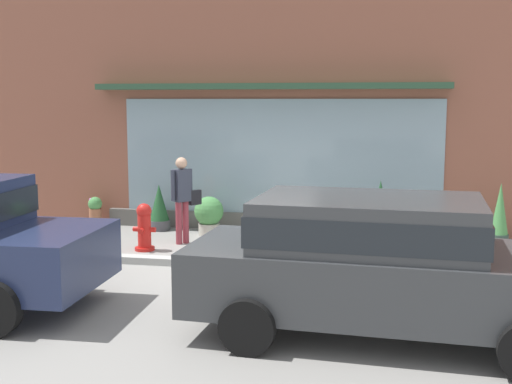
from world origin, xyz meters
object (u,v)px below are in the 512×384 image
(potted_plant_corner_tall, at_px, (380,212))
(potted_plant_near_hydrant, at_px, (159,208))
(potted_plant_window_right, at_px, (209,214))
(potted_plant_trailing_edge, at_px, (95,211))
(parked_car_dark_gray, at_px, (380,259))
(potted_plant_low_front, at_px, (266,222))
(pedestrian_with_handbag, at_px, (183,194))
(fire_hydrant, at_px, (144,227))
(potted_plant_by_entrance, at_px, (500,216))

(potted_plant_corner_tall, bearing_deg, potted_plant_near_hydrant, 177.10)
(potted_plant_window_right, xyz_separation_m, potted_plant_trailing_edge, (-2.63, 0.38, -0.08))
(parked_car_dark_gray, height_order, potted_plant_trailing_edge, parked_car_dark_gray)
(potted_plant_trailing_edge, relative_size, potted_plant_low_front, 1.10)
(pedestrian_with_handbag, bearing_deg, fire_hydrant, -178.08)
(potted_plant_near_hydrant, bearing_deg, potted_plant_low_front, -8.57)
(fire_hydrant, height_order, potted_plant_by_entrance, potted_plant_by_entrance)
(pedestrian_with_handbag, bearing_deg, potted_plant_window_right, 22.07)
(fire_hydrant, distance_m, potted_plant_window_right, 1.77)
(pedestrian_with_handbag, xyz_separation_m, potted_plant_near_hydrant, (-0.88, 1.16, -0.49))
(potted_plant_low_front, bearing_deg, pedestrian_with_handbag, -150.81)
(potted_plant_trailing_edge, distance_m, potted_plant_low_front, 3.84)
(pedestrian_with_handbag, bearing_deg, potted_plant_trailing_edge, 100.32)
(potted_plant_corner_tall, height_order, potted_plant_low_front, potted_plant_corner_tall)
(potted_plant_by_entrance, bearing_deg, fire_hydrant, -166.32)
(parked_car_dark_gray, height_order, potted_plant_near_hydrant, parked_car_dark_gray)
(pedestrian_with_handbag, distance_m, potted_plant_by_entrance, 5.90)
(potted_plant_near_hydrant, bearing_deg, potted_plant_window_right, -13.38)
(potted_plant_near_hydrant, xyz_separation_m, potted_plant_trailing_edge, (-1.48, 0.11, -0.12))
(potted_plant_window_right, bearing_deg, pedestrian_with_handbag, -106.41)
(potted_plant_low_front, bearing_deg, potted_plant_window_right, 176.19)
(fire_hydrant, height_order, potted_plant_trailing_edge, fire_hydrant)
(parked_car_dark_gray, height_order, potted_plant_window_right, parked_car_dark_gray)
(potted_plant_trailing_edge, bearing_deg, fire_hydrant, -46.71)
(fire_hydrant, relative_size, potted_plant_low_front, 1.47)
(parked_car_dark_gray, distance_m, potted_plant_window_right, 6.27)
(potted_plant_by_entrance, xyz_separation_m, potted_plant_near_hydrant, (-6.71, 0.31, -0.11))
(potted_plant_corner_tall, relative_size, potted_plant_near_hydrant, 1.23)
(potted_plant_corner_tall, bearing_deg, fire_hydrant, -158.67)
(pedestrian_with_handbag, height_order, potted_plant_by_entrance, pedestrian_with_handbag)
(potted_plant_trailing_edge, bearing_deg, potted_plant_corner_tall, -3.22)
(fire_hydrant, bearing_deg, pedestrian_with_handbag, 53.43)
(parked_car_dark_gray, bearing_deg, pedestrian_with_handbag, 133.51)
(pedestrian_with_handbag, bearing_deg, potted_plant_low_front, -22.32)
(fire_hydrant, xyz_separation_m, parked_car_dark_gray, (4.20, -3.65, 0.48))
(potted_plant_near_hydrant, relative_size, potted_plant_trailing_edge, 1.50)
(potted_plant_window_right, relative_size, potted_plant_near_hydrant, 0.81)
(pedestrian_with_handbag, distance_m, potted_plant_low_front, 1.77)
(potted_plant_corner_tall, bearing_deg, potted_plant_low_front, -176.83)
(potted_plant_trailing_edge, height_order, potted_plant_low_front, potted_plant_trailing_edge)
(potted_plant_trailing_edge, bearing_deg, parked_car_dark_gray, -42.86)
(fire_hydrant, height_order, parked_car_dark_gray, parked_car_dark_gray)
(pedestrian_with_handbag, height_order, potted_plant_trailing_edge, pedestrian_with_handbag)
(fire_hydrant, relative_size, potted_plant_by_entrance, 0.72)
(pedestrian_with_handbag, height_order, potted_plant_window_right, pedestrian_with_handbag)
(pedestrian_with_handbag, distance_m, potted_plant_trailing_edge, 2.75)
(pedestrian_with_handbag, bearing_deg, potted_plant_corner_tall, -37.22)
(fire_hydrant, bearing_deg, potted_plant_trailing_edge, 133.29)
(fire_hydrant, bearing_deg, potted_plant_corner_tall, 21.33)
(pedestrian_with_handbag, relative_size, parked_car_dark_gray, 0.36)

